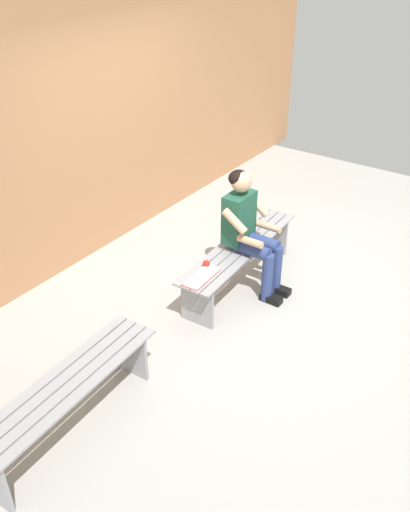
{
  "coord_description": "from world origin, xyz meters",
  "views": [
    {
      "loc": [
        4.06,
        2.43,
        3.26
      ],
      "look_at": [
        0.82,
        0.15,
        0.8
      ],
      "focal_mm": 38.36,
      "sensor_mm": 36.0,
      "label": 1
    }
  ],
  "objects_px": {
    "bench_near": "(239,255)",
    "book_open": "(202,277)",
    "bench_far": "(66,395)",
    "person_seated": "(249,228)",
    "apple": "(206,264)"
  },
  "relations": [
    {
      "from": "bench_far",
      "to": "book_open",
      "type": "distance_m",
      "value": 1.66
    },
    {
      "from": "apple",
      "to": "book_open",
      "type": "height_order",
      "value": "apple"
    },
    {
      "from": "bench_far",
      "to": "apple",
      "type": "xyz_separation_m",
      "value": [
        -1.83,
        -0.05,
        0.15
      ]
    },
    {
      "from": "bench_far",
      "to": "person_seated",
      "type": "height_order",
      "value": "person_seated"
    },
    {
      "from": "person_seated",
      "to": "apple",
      "type": "height_order",
      "value": "person_seated"
    },
    {
      "from": "book_open",
      "to": "person_seated",
      "type": "bearing_deg",
      "value": 170.76
    },
    {
      "from": "bench_far",
      "to": "person_seated",
      "type": "bearing_deg",
      "value": 177.54
    },
    {
      "from": "apple",
      "to": "bench_near",
      "type": "bearing_deg",
      "value": 174.3
    },
    {
      "from": "bench_near",
      "to": "apple",
      "type": "bearing_deg",
      "value": -5.7
    },
    {
      "from": "bench_near",
      "to": "book_open",
      "type": "height_order",
      "value": "book_open"
    },
    {
      "from": "person_seated",
      "to": "apple",
      "type": "xyz_separation_m",
      "value": [
        0.51,
        -0.15,
        -0.2
      ]
    },
    {
      "from": "bench_near",
      "to": "apple",
      "type": "distance_m",
      "value": 0.53
    },
    {
      "from": "person_seated",
      "to": "bench_far",
      "type": "bearing_deg",
      "value": -2.46
    },
    {
      "from": "person_seated",
      "to": "bench_near",
      "type": "bearing_deg",
      "value": -88.3
    },
    {
      "from": "person_seated",
      "to": "apple",
      "type": "bearing_deg",
      "value": -16.42
    }
  ]
}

